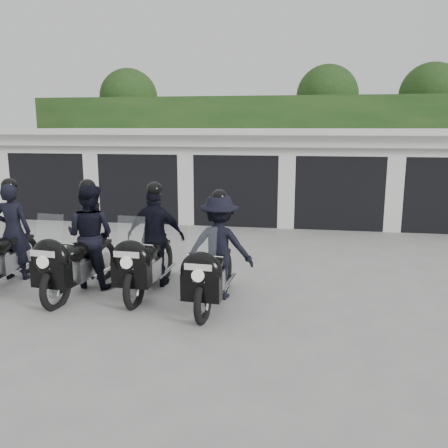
% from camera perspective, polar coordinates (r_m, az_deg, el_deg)
% --- Properties ---
extents(ground, '(80.00, 80.00, 0.00)m').
position_cam_1_polar(ground, '(9.52, -3.34, -7.07)').
color(ground, gray).
rests_on(ground, ground).
extents(garage_block, '(16.40, 6.80, 2.96)m').
position_cam_1_polar(garage_block, '(17.04, 2.63, 6.20)').
color(garage_block, silver).
rests_on(garage_block, ground).
extents(background_vegetation, '(20.00, 3.90, 5.80)m').
position_cam_1_polar(background_vegetation, '(21.76, 5.22, 10.91)').
color(background_vegetation, '#183814').
rests_on(background_vegetation, ground).
extents(police_bike_a, '(0.81, 2.44, 2.12)m').
position_cam_1_polar(police_bike_a, '(10.16, -24.89, -2.01)').
color(police_bike_a, black).
rests_on(police_bike_a, ground).
extents(police_bike_b, '(1.05, 2.47, 2.16)m').
position_cam_1_polar(police_bike_b, '(9.26, -16.45, -2.22)').
color(police_bike_b, black).
rests_on(police_bike_b, ground).
extents(police_bike_c, '(1.17, 2.41, 2.10)m').
position_cam_1_polar(police_bike_c, '(9.03, -8.63, -2.35)').
color(police_bike_c, black).
rests_on(police_bike_c, ground).
extents(police_bike_d, '(1.26, 2.34, 2.04)m').
position_cam_1_polar(police_bike_d, '(8.31, -0.86, -3.58)').
color(police_bike_d, black).
rests_on(police_bike_d, ground).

